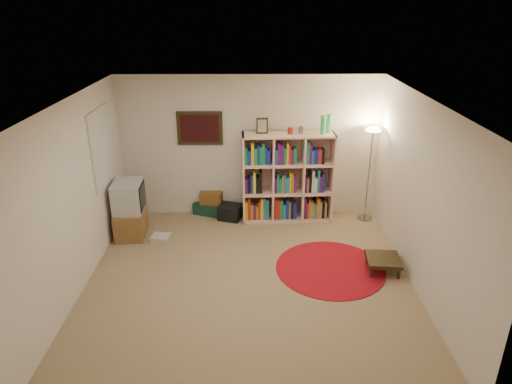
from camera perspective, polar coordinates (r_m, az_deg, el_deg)
room at (r=5.91m, az=-1.46°, el=-0.64°), size 4.54×4.54×2.54m
bookshelf at (r=7.94m, az=3.79°, el=1.69°), size 1.58×0.50×1.88m
floor_lamp at (r=7.93m, az=14.29°, el=5.92°), size 0.37×0.37×1.69m
floor_fan at (r=8.35m, az=7.80°, el=-1.69°), size 0.32×0.19×0.36m
tv_stand at (r=7.72m, az=-15.49°, el=-2.20°), size 0.49×0.67×0.94m
dvd_box at (r=7.60m, az=-11.80°, el=-5.65°), size 0.32×0.28×0.10m
suitcase at (r=8.41m, az=-5.24°, el=-1.90°), size 0.78×0.64×0.22m
wicker_basket at (r=8.29m, az=-5.57°, el=-0.63°), size 0.42×0.33×0.22m
duffel_bag at (r=8.14m, az=-3.26°, el=-2.51°), size 0.46×0.42×0.26m
paper_towel at (r=8.08m, az=0.72°, el=-2.81°), size 0.15×0.15×0.23m
red_rug at (r=6.82m, az=9.26°, el=-9.39°), size 1.59×1.59×0.01m
side_table at (r=6.85m, az=15.62°, el=-8.18°), size 0.51×0.51×0.22m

